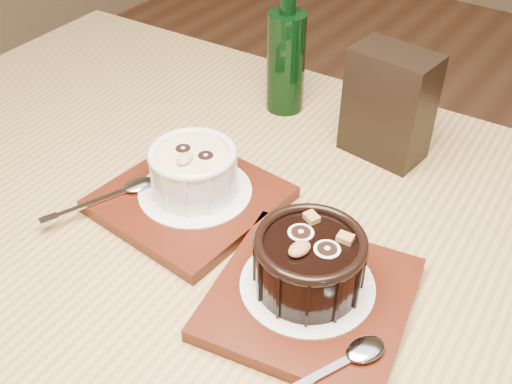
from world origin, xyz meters
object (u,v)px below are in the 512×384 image
(ramekin_white, at_px, (193,169))
(ramekin_dark, at_px, (309,260))
(condiment_stand, at_px, (389,105))
(tray_left, at_px, (190,199))
(table, at_px, (248,314))
(green_bottle, at_px, (286,58))
(tray_right, at_px, (311,298))

(ramekin_white, height_order, ramekin_dark, ramekin_dark)
(ramekin_dark, distance_m, condiment_stand, 0.27)
(tray_left, height_order, condiment_stand, condiment_stand)
(table, relative_size, green_bottle, 6.32)
(ramekin_white, relative_size, ramekin_dark, 0.94)
(table, distance_m, tray_left, 0.15)
(ramekin_white, distance_m, ramekin_dark, 0.19)
(tray_left, height_order, tray_right, same)
(ramekin_white, distance_m, green_bottle, 0.24)
(condiment_stand, bearing_deg, ramekin_white, -121.15)
(tray_right, relative_size, ramekin_dark, 1.71)
(ramekin_dark, relative_size, green_bottle, 0.54)
(table, xyz_separation_m, tray_left, (-0.10, 0.03, 0.10))
(table, bearing_deg, tray_left, 162.80)
(tray_left, bearing_deg, tray_right, -13.81)
(ramekin_dark, xyz_separation_m, condiment_stand, (-0.05, 0.26, 0.02))
(table, xyz_separation_m, ramekin_dark, (0.08, -0.01, 0.14))
(tray_right, distance_m, condiment_stand, 0.28)
(tray_left, height_order, ramekin_white, ramekin_white)
(table, xyz_separation_m, condiment_stand, (0.03, 0.26, 0.16))
(condiment_stand, bearing_deg, green_bottle, 172.76)
(green_bottle, bearing_deg, table, -63.98)
(tray_left, xyz_separation_m, ramekin_white, (0.00, 0.01, 0.04))
(ramekin_white, relative_size, tray_right, 0.55)
(tray_left, xyz_separation_m, condiment_stand, (0.13, 0.22, 0.06))
(ramekin_white, height_order, tray_right, ramekin_white)
(table, relative_size, ramekin_dark, 11.81)
(ramekin_dark, bearing_deg, table, -176.81)
(condiment_stand, distance_m, green_bottle, 0.16)
(table, distance_m, ramekin_white, 0.18)
(tray_right, distance_m, ramekin_dark, 0.04)
(ramekin_white, height_order, condiment_stand, condiment_stand)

